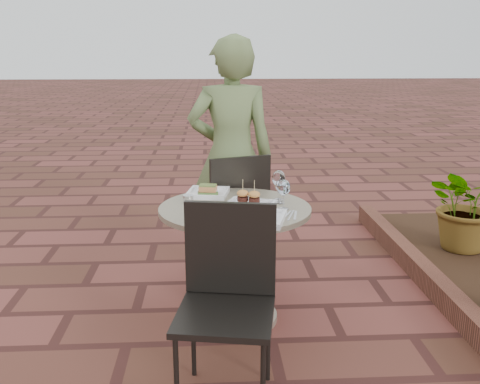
{
  "coord_description": "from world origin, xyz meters",
  "views": [
    {
      "loc": [
        0.07,
        -3.17,
        1.62
      ],
      "look_at": [
        0.25,
        -0.14,
        0.82
      ],
      "focal_mm": 40.0,
      "sensor_mm": 36.0,
      "label": 1
    }
  ],
  "objects": [
    {
      "name": "chair_far",
      "position": [
        0.25,
        0.47,
        0.55
      ],
      "size": [
        0.56,
        0.56,
        0.93
      ],
      "rotation": [
        0.0,
        0.0,
        3.48
      ],
      "color": "black",
      "rests_on": "ground"
    },
    {
      "name": "wine_glass_far",
      "position": [
        0.5,
        -0.07,
        0.83
      ],
      "size": [
        0.06,
        0.06,
        0.15
      ],
      "color": "white",
      "rests_on": "cafe_table"
    },
    {
      "name": "plate_tuna",
      "position": [
        0.33,
        -0.42,
        0.75
      ],
      "size": [
        0.35,
        0.35,
        0.03
      ],
      "rotation": [
        0.0,
        0.0,
        -0.27
      ],
      "color": "white",
      "rests_on": "cafe_table"
    },
    {
      "name": "ground",
      "position": [
        0.0,
        0.0,
        0.0
      ],
      "size": [
        60.0,
        60.0,
        0.0
      ],
      "primitive_type": "plane",
      "color": "brown",
      "rests_on": "ground"
    },
    {
      "name": "steel_ramekin",
      "position": [
        -0.06,
        -0.04,
        0.75
      ],
      "size": [
        0.08,
        0.08,
        0.05
      ],
      "primitive_type": "cylinder",
      "rotation": [
        0.0,
        0.0,
        0.25
      ],
      "color": "silver",
      "rests_on": "cafe_table"
    },
    {
      "name": "wine_glass_mid",
      "position": [
        0.49,
        -0.01,
        0.86
      ],
      "size": [
        0.08,
        0.08,
        0.19
      ],
      "color": "white",
      "rests_on": "cafe_table"
    },
    {
      "name": "planter_curb",
      "position": [
        1.6,
        0.3,
        0.07
      ],
      "size": [
        0.12,
        3.0,
        0.15
      ],
      "primitive_type": "cube",
      "color": "brown",
      "rests_on": "ground"
    },
    {
      "name": "cutlery_set",
      "position": [
        0.52,
        -0.34,
        0.73
      ],
      "size": [
        0.14,
        0.21,
        0.0
      ],
      "primitive_type": null,
      "rotation": [
        0.0,
        0.0,
        -0.28
      ],
      "color": "silver",
      "rests_on": "cafe_table"
    },
    {
      "name": "chair_near",
      "position": [
        0.15,
        -0.85,
        0.55
      ],
      "size": [
        0.51,
        0.51,
        0.93
      ],
      "rotation": [
        0.0,
        0.0,
        -0.17
      ],
      "color": "black",
      "rests_on": "ground"
    },
    {
      "name": "diner",
      "position": [
        0.23,
        0.71,
        0.87
      ],
      "size": [
        0.64,
        0.43,
        1.74
      ],
      "primitive_type": "imported",
      "rotation": [
        0.0,
        0.0,
        3.17
      ],
      "color": "#5A6E3C",
      "rests_on": "ground"
    },
    {
      "name": "cafe_table",
      "position": [
        0.22,
        -0.14,
        0.48
      ],
      "size": [
        0.9,
        0.9,
        0.73
      ],
      "color": "gray",
      "rests_on": "ground"
    },
    {
      "name": "potted_plant_a",
      "position": [
        2.14,
        0.84,
        0.44
      ],
      "size": [
        0.78,
        0.7,
        0.76
      ],
      "primitive_type": "imported",
      "rotation": [
        0.0,
        0.0,
        0.18
      ],
      "color": "#33662D",
      "rests_on": "mulch_bed"
    },
    {
      "name": "plate_salmon",
      "position": [
        0.06,
        0.14,
        0.75
      ],
      "size": [
        0.29,
        0.29,
        0.07
      ],
      "rotation": [
        0.0,
        0.0,
        -0.18
      ],
      "color": "white",
      "rests_on": "cafe_table"
    },
    {
      "name": "plate_sliders",
      "position": [
        0.29,
        -0.19,
        0.76
      ],
      "size": [
        0.35,
        0.35,
        0.18
      ],
      "rotation": [
        0.0,
        0.0,
        -0.39
      ],
      "color": "white",
      "rests_on": "cafe_table"
    },
    {
      "name": "wine_glass_right",
      "position": [
        0.5,
        -0.21,
        0.85
      ],
      "size": [
        0.08,
        0.08,
        0.18
      ],
      "color": "white",
      "rests_on": "cafe_table"
    }
  ]
}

